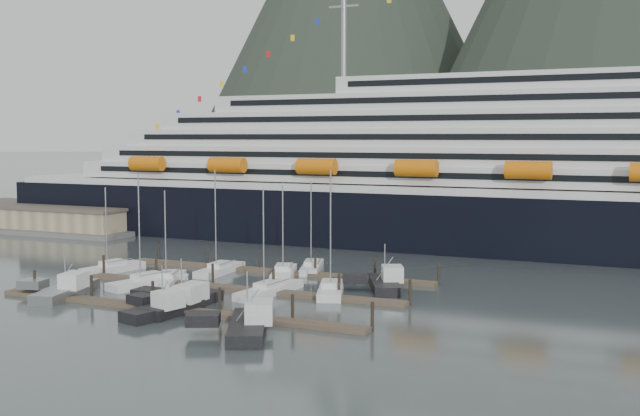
{
  "coord_description": "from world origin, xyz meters",
  "views": [
    {
      "loc": [
        44.14,
        -79.16,
        19.64
      ],
      "look_at": [
        -0.42,
        22.0,
        9.12
      ],
      "focal_mm": 42.0,
      "sensor_mm": 36.0,
      "label": 1
    }
  ],
  "objects_px": {
    "sailboat_e": "(220,270)",
    "sailboat_h": "(331,291)",
    "trawler_d": "(246,325)",
    "trawler_e": "(384,283)",
    "sailboat_b": "(148,283)",
    "trawler_c": "(181,302)",
    "sailboat_f": "(284,274)",
    "trawler_b": "(162,309)",
    "cruise_ship": "(559,181)",
    "sailboat_a": "(113,269)",
    "warehouse": "(50,219)",
    "trawler_a": "(65,290)",
    "sailboat_g": "(312,268)",
    "sailboat_c": "(168,280)",
    "sailboat_d": "(269,291)"
  },
  "relations": [
    {
      "from": "trawler_d",
      "to": "trawler_b",
      "type": "bearing_deg",
      "value": 51.06
    },
    {
      "from": "cruise_ship",
      "to": "trawler_a",
      "type": "distance_m",
      "value": 82.56
    },
    {
      "from": "trawler_c",
      "to": "trawler_e",
      "type": "bearing_deg",
      "value": -40.57
    },
    {
      "from": "trawler_e",
      "to": "sailboat_f",
      "type": "bearing_deg",
      "value": 54.68
    },
    {
      "from": "sailboat_e",
      "to": "trawler_d",
      "type": "height_order",
      "value": "sailboat_e"
    },
    {
      "from": "sailboat_g",
      "to": "sailboat_f",
      "type": "bearing_deg",
      "value": 146.18
    },
    {
      "from": "sailboat_f",
      "to": "trawler_b",
      "type": "xyz_separation_m",
      "value": [
        -1.86,
        -26.24,
        0.38
      ]
    },
    {
      "from": "sailboat_c",
      "to": "trawler_d",
      "type": "xyz_separation_m",
      "value": [
        22.37,
        -18.39,
        0.46
      ]
    },
    {
      "from": "sailboat_g",
      "to": "sailboat_a",
      "type": "bearing_deg",
      "value": 97.57
    },
    {
      "from": "sailboat_h",
      "to": "trawler_c",
      "type": "bearing_deg",
      "value": 118.99
    },
    {
      "from": "sailboat_e",
      "to": "sailboat_h",
      "type": "distance_m",
      "value": 21.57
    },
    {
      "from": "sailboat_c",
      "to": "trawler_d",
      "type": "bearing_deg",
      "value": -150.9
    },
    {
      "from": "trawler_b",
      "to": "trawler_c",
      "type": "xyz_separation_m",
      "value": [
        0.03,
        3.57,
        0.02
      ]
    },
    {
      "from": "cruise_ship",
      "to": "sailboat_h",
      "type": "xyz_separation_m",
      "value": [
        -21.77,
        -49.24,
        -11.58
      ]
    },
    {
      "from": "trawler_d",
      "to": "trawler_c",
      "type": "bearing_deg",
      "value": 36.38
    },
    {
      "from": "sailboat_d",
      "to": "sailboat_f",
      "type": "bearing_deg",
      "value": 24.89
    },
    {
      "from": "sailboat_f",
      "to": "sailboat_g",
      "type": "xyz_separation_m",
      "value": [
        1.65,
        5.96,
        -0.02
      ]
    },
    {
      "from": "trawler_a",
      "to": "trawler_e",
      "type": "height_order",
      "value": "trawler_e"
    },
    {
      "from": "sailboat_b",
      "to": "sailboat_d",
      "type": "distance_m",
      "value": 17.25
    },
    {
      "from": "sailboat_b",
      "to": "sailboat_g",
      "type": "relative_size",
      "value": 1.14
    },
    {
      "from": "cruise_ship",
      "to": "trawler_d",
      "type": "relative_size",
      "value": 17.51
    },
    {
      "from": "sailboat_d",
      "to": "sailboat_e",
      "type": "bearing_deg",
      "value": 60.14
    },
    {
      "from": "sailboat_h",
      "to": "sailboat_e",
      "type": "bearing_deg",
      "value": 51.37
    },
    {
      "from": "sailboat_b",
      "to": "trawler_c",
      "type": "distance_m",
      "value": 15.0
    },
    {
      "from": "sailboat_g",
      "to": "sailboat_h",
      "type": "bearing_deg",
      "value": -165.86
    },
    {
      "from": "sailboat_f",
      "to": "trawler_e",
      "type": "height_order",
      "value": "sailboat_f"
    },
    {
      "from": "trawler_d",
      "to": "trawler_e",
      "type": "distance_m",
      "value": 26.72
    },
    {
      "from": "warehouse",
      "to": "trawler_c",
      "type": "bearing_deg",
      "value": -36.81
    },
    {
      "from": "trawler_a",
      "to": "trawler_b",
      "type": "bearing_deg",
      "value": -114.68
    },
    {
      "from": "cruise_ship",
      "to": "sailboat_h",
      "type": "relative_size",
      "value": 12.98
    },
    {
      "from": "trawler_b",
      "to": "trawler_e",
      "type": "relative_size",
      "value": 0.95
    },
    {
      "from": "sailboat_h",
      "to": "trawler_a",
      "type": "height_order",
      "value": "sailboat_h"
    },
    {
      "from": "cruise_ship",
      "to": "sailboat_g",
      "type": "distance_m",
      "value": 48.06
    },
    {
      "from": "sailboat_d",
      "to": "trawler_a",
      "type": "relative_size",
      "value": 1.15
    },
    {
      "from": "cruise_ship",
      "to": "trawler_e",
      "type": "height_order",
      "value": "cruise_ship"
    },
    {
      "from": "sailboat_c",
      "to": "trawler_d",
      "type": "height_order",
      "value": "sailboat_c"
    },
    {
      "from": "cruise_ship",
      "to": "warehouse",
      "type": "relative_size",
      "value": 4.57
    },
    {
      "from": "trawler_a",
      "to": "trawler_e",
      "type": "relative_size",
      "value": 1.14
    },
    {
      "from": "sailboat_a",
      "to": "trawler_a",
      "type": "bearing_deg",
      "value": -148.62
    },
    {
      "from": "sailboat_h",
      "to": "trawler_d",
      "type": "bearing_deg",
      "value": 159.12
    },
    {
      "from": "trawler_d",
      "to": "trawler_e",
      "type": "height_order",
      "value": "trawler_d"
    },
    {
      "from": "sailboat_g",
      "to": "trawler_c",
      "type": "height_order",
      "value": "sailboat_g"
    },
    {
      "from": "sailboat_a",
      "to": "trawler_a",
      "type": "height_order",
      "value": "sailboat_a"
    },
    {
      "from": "trawler_d",
      "to": "sailboat_e",
      "type": "bearing_deg",
      "value": 9.99
    },
    {
      "from": "warehouse",
      "to": "sailboat_d",
      "type": "xyz_separation_m",
      "value": [
        73.14,
        -39.31,
        -1.82
      ]
    },
    {
      "from": "cruise_ship",
      "to": "sailboat_a",
      "type": "distance_m",
      "value": 75.22
    },
    {
      "from": "cruise_ship",
      "to": "warehouse",
      "type": "distance_m",
      "value": 103.31
    },
    {
      "from": "sailboat_e",
      "to": "trawler_e",
      "type": "bearing_deg",
      "value": -94.94
    },
    {
      "from": "sailboat_a",
      "to": "sailboat_c",
      "type": "xyz_separation_m",
      "value": [
        12.46,
        -3.94,
        -0.01
      ]
    },
    {
      "from": "cruise_ship",
      "to": "warehouse",
      "type": "height_order",
      "value": "cruise_ship"
    }
  ]
}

